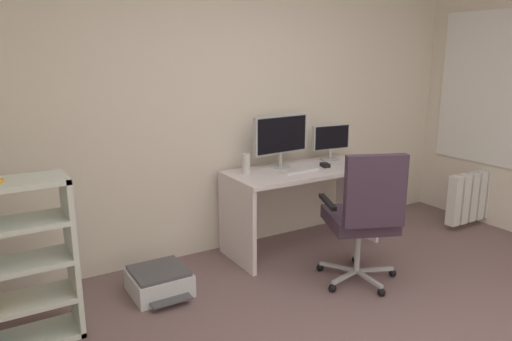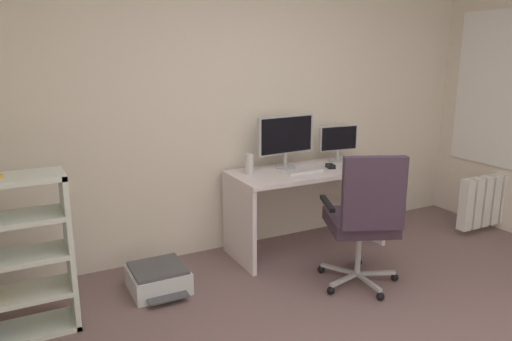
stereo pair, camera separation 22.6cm
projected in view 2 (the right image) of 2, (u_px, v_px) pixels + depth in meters
wall_back at (224, 97)px, 4.11m from camera, size 5.21×0.10×2.71m
window_frame at (512, 91)px, 4.52m from camera, size 0.02×1.25×1.50m
desk at (307, 191)px, 4.22m from camera, size 1.36×0.61×0.73m
monitor_main at (286, 137)px, 4.17m from camera, size 0.56×0.18×0.46m
monitor_secondary at (338, 141)px, 4.44m from camera, size 0.39×0.18×0.33m
keyboard at (303, 171)px, 4.08m from camera, size 0.35×0.15×0.02m
computer_mouse at (330, 166)px, 4.22m from camera, size 0.08×0.11×0.03m
desktop_speaker at (249, 164)px, 4.00m from camera, size 0.07×0.07×0.17m
office_chair at (364, 215)px, 3.47m from camera, size 0.64×0.69×1.05m
printer at (158, 278)px, 3.57m from camera, size 0.41×0.49×0.19m
radiator at (493, 199)px, 4.74m from camera, size 0.86×0.10×0.50m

